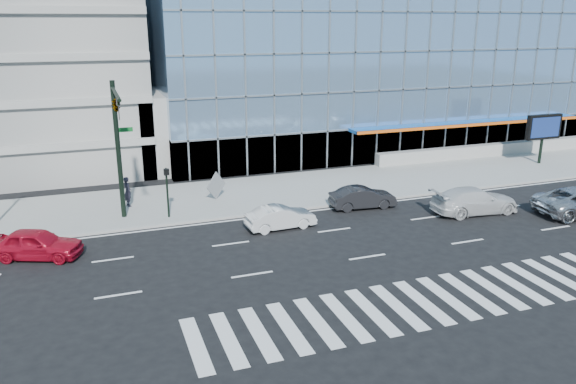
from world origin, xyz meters
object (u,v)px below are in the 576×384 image
(traffic_signal, at_px, (117,120))
(marquee_sign, at_px, (544,128))
(white_sedan, at_px, (281,217))
(tilted_panel, at_px, (216,185))
(pedestrian, at_px, (128,192))
(ped_signal_post, at_px, (167,185))
(white_suv, at_px, (475,200))
(dark_sedan, at_px, (363,198))
(red_sedan, at_px, (36,244))

(traffic_signal, distance_m, marquee_sign, 33.32)
(white_sedan, bearing_deg, tilted_panel, 17.30)
(traffic_signal, distance_m, pedestrian, 6.10)
(ped_signal_post, distance_m, marquee_sign, 30.67)
(white_suv, xyz_separation_m, dark_sedan, (-6.00, 3.17, -0.11))
(traffic_signal, relative_size, ped_signal_post, 2.67)
(dark_sedan, bearing_deg, white_sedan, 110.75)
(traffic_signal, xyz_separation_m, pedestrian, (0.42, 3.37, -5.07))
(ped_signal_post, bearing_deg, white_suv, -16.03)
(marquee_sign, distance_m, red_sedan, 38.12)
(ped_signal_post, relative_size, white_sedan, 0.75)
(red_sedan, bearing_deg, ped_signal_post, -41.78)
(white_suv, bearing_deg, marquee_sign, -53.49)
(traffic_signal, height_order, marquee_sign, traffic_signal)
(dark_sedan, bearing_deg, pedestrian, 75.64)
(marquee_sign, relative_size, pedestrian, 2.12)
(white_sedan, distance_m, pedestrian, 10.26)
(marquee_sign, distance_m, white_suv, 15.27)
(white_suv, height_order, pedestrian, pedestrian)
(marquee_sign, distance_m, pedestrian, 32.64)
(dark_sedan, height_order, pedestrian, pedestrian)
(traffic_signal, bearing_deg, marquee_sign, 5.92)
(traffic_signal, relative_size, pedestrian, 4.23)
(ped_signal_post, xyz_separation_m, dark_sedan, (11.80, -1.94, -1.46))
(white_suv, height_order, tilted_panel, tilted_panel)
(dark_sedan, bearing_deg, ped_signal_post, 85.87)
(tilted_panel, bearing_deg, white_suv, -64.67)
(pedestrian, bearing_deg, white_sedan, -147.73)
(traffic_signal, relative_size, red_sedan, 1.82)
(ped_signal_post, xyz_separation_m, white_suv, (17.80, -5.12, -1.35))
(pedestrian, bearing_deg, white_suv, -129.73)
(white_sedan, xyz_separation_m, pedestrian, (-7.83, 6.62, 0.44))
(dark_sedan, bearing_deg, tilted_panel, 67.02)
(dark_sedan, bearing_deg, traffic_signal, 88.96)
(tilted_panel, bearing_deg, red_sedan, 173.28)
(pedestrian, bearing_deg, red_sedan, 125.22)
(white_suv, bearing_deg, traffic_signal, 80.63)
(ped_signal_post, relative_size, pedestrian, 1.59)
(white_suv, relative_size, red_sedan, 1.24)
(traffic_signal, distance_m, dark_sedan, 15.39)
(dark_sedan, relative_size, red_sedan, 0.95)
(white_suv, distance_m, white_sedan, 12.14)
(ped_signal_post, height_order, pedestrian, ped_signal_post)
(traffic_signal, xyz_separation_m, marquee_sign, (33.00, 3.42, -3.10))
(pedestrian, relative_size, tilted_panel, 1.45)
(red_sedan, bearing_deg, dark_sedan, -63.53)
(white_sedan, bearing_deg, red_sedan, 86.08)
(ped_signal_post, xyz_separation_m, red_sedan, (-6.99, -3.46, -1.39))
(traffic_signal, bearing_deg, dark_sedan, -6.26)
(white_sedan, xyz_separation_m, dark_sedan, (6.05, 1.68, 0.03))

